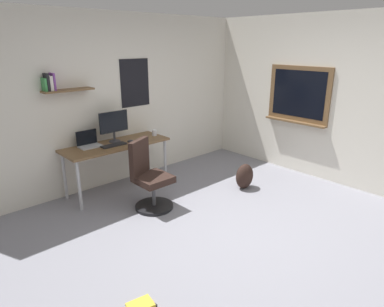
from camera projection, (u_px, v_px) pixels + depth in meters
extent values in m
plane|color=gray|center=(235.00, 236.00, 3.95)|extent=(5.20, 5.20, 0.00)
cube|color=silver|center=(118.00, 100.00, 5.24)|extent=(5.00, 0.10, 2.60)
cube|color=brown|center=(68.00, 90.00, 4.52)|extent=(0.68, 0.20, 0.02)
cube|color=black|center=(135.00, 83.00, 5.31)|extent=(0.52, 0.01, 0.74)
cube|color=#3D934C|center=(44.00, 85.00, 4.32)|extent=(0.03, 0.14, 0.17)
cube|color=black|center=(47.00, 82.00, 4.33)|extent=(0.03, 0.14, 0.22)
cube|color=silver|center=(50.00, 83.00, 4.36)|extent=(0.04, 0.14, 0.19)
cube|color=#7A3D99|center=(53.00, 82.00, 4.38)|extent=(0.03, 0.14, 0.22)
cube|color=silver|center=(343.00, 102.00, 5.12)|extent=(0.10, 5.00, 2.60)
cube|color=brown|center=(299.00, 94.00, 5.56)|extent=(0.04, 1.10, 0.90)
cube|color=black|center=(298.00, 94.00, 5.55)|extent=(0.01, 0.94, 0.76)
cube|color=brown|center=(295.00, 122.00, 5.68)|extent=(0.12, 1.10, 0.03)
cube|color=brown|center=(116.00, 145.00, 4.97)|extent=(1.57, 0.59, 0.03)
cylinder|color=#B7B7BC|center=(79.00, 186.00, 4.46)|extent=(0.04, 0.04, 0.71)
cylinder|color=#B7B7BC|center=(165.00, 161.00, 5.39)|extent=(0.04, 0.04, 0.71)
cylinder|color=#B7B7BC|center=(65.00, 176.00, 4.78)|extent=(0.04, 0.04, 0.71)
cylinder|color=#B7B7BC|center=(148.00, 154.00, 5.72)|extent=(0.04, 0.04, 0.71)
cylinder|color=black|center=(154.00, 206.00, 4.62)|extent=(0.52, 0.52, 0.04)
cylinder|color=#4C4C51|center=(154.00, 194.00, 4.56)|extent=(0.05, 0.05, 0.34)
cube|color=black|center=(153.00, 179.00, 4.49)|extent=(0.44, 0.44, 0.09)
cube|color=black|center=(139.00, 157.00, 4.47)|extent=(0.39, 0.23, 0.48)
cube|color=#ADAFB5|center=(91.00, 146.00, 4.81)|extent=(0.31, 0.21, 0.02)
cube|color=black|center=(87.00, 137.00, 4.84)|extent=(0.31, 0.01, 0.21)
cylinder|color=#38383D|center=(115.00, 141.00, 5.06)|extent=(0.17, 0.17, 0.01)
cylinder|color=#38383D|center=(114.00, 136.00, 5.04)|extent=(0.03, 0.03, 0.14)
cube|color=black|center=(114.00, 122.00, 4.96)|extent=(0.46, 0.02, 0.31)
cube|color=black|center=(114.00, 145.00, 4.86)|extent=(0.37, 0.13, 0.02)
ellipsoid|color=#262628|center=(130.00, 141.00, 5.04)|extent=(0.10, 0.06, 0.03)
cylinder|color=silver|center=(154.00, 133.00, 5.38)|extent=(0.08, 0.08, 0.09)
ellipsoid|color=black|center=(245.00, 176.00, 5.18)|extent=(0.32, 0.22, 0.39)
cube|color=gold|center=(140.00, 306.00, 2.80)|extent=(0.23, 0.19, 0.03)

